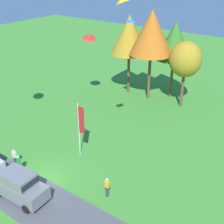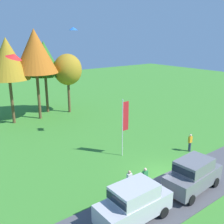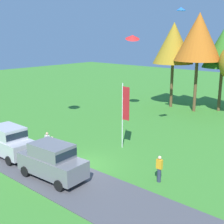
{
  "view_description": "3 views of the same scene",
  "coord_description": "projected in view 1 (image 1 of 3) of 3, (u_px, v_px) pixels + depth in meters",
  "views": [
    {
      "loc": [
        16.76,
        -13.38,
        16.65
      ],
      "look_at": [
        2.37,
        6.17,
        4.58
      ],
      "focal_mm": 50.0,
      "sensor_mm": 36.0,
      "label": 1
    },
    {
      "loc": [
        -14.2,
        -11.96,
        10.48
      ],
      "look_at": [
        -0.02,
        6.52,
        3.64
      ],
      "focal_mm": 42.0,
      "sensor_mm": 36.0,
      "label": 2
    },
    {
      "loc": [
        14.9,
        -13.62,
        8.88
      ],
      "look_at": [
        -0.71,
        3.94,
        3.01
      ],
      "focal_mm": 50.0,
      "sensor_mm": 36.0,
      "label": 3
    }
  ],
  "objects": [
    {
      "name": "car_suv_by_flagpole",
      "position": [
        19.0,
        185.0,
        23.48
      ],
      "size": [
        4.72,
        2.3,
        2.28
      ],
      "color": "slate",
      "rests_on": "ground"
    },
    {
      "name": "kite_delta_near_flag",
      "position": [
        89.0,
        37.0,
        35.19
      ],
      "size": [
        2.2,
        2.2,
        0.9
      ],
      "primitive_type": "cone",
      "rotation": [
        -0.34,
        0.0,
        3.91
      ],
      "color": "red"
    },
    {
      "name": "pavement_strip",
      "position": [
        25.0,
        194.0,
        24.42
      ],
      "size": [
        36.0,
        4.4,
        0.06
      ],
      "primitive_type": "cube",
      "color": "#4C4C51",
      "rests_on": "ground"
    },
    {
      "name": "flag_banner",
      "position": [
        81.0,
        123.0,
        27.88
      ],
      "size": [
        0.71,
        0.08,
        5.25
      ],
      "color": "silver",
      "rests_on": "ground"
    },
    {
      "name": "ground_plane",
      "position": [
        45.0,
        180.0,
        25.95
      ],
      "size": [
        120.0,
        120.0,
        0.0
      ],
      "primitive_type": "plane",
      "color": "#3D842D"
    },
    {
      "name": "tree_far_right",
      "position": [
        129.0,
        35.0,
        39.57
      ],
      "size": [
        4.88,
        4.88,
        10.3
      ],
      "color": "brown",
      "rests_on": "ground"
    },
    {
      "name": "person_on_lawn",
      "position": [
        15.0,
        157.0,
        27.4
      ],
      "size": [
        0.36,
        0.24,
        1.71
      ],
      "color": "#2D334C",
      "rests_on": "ground"
    },
    {
      "name": "person_watching_sky",
      "position": [
        107.0,
        187.0,
        23.85
      ],
      "size": [
        0.36,
        0.24,
        1.71
      ],
      "color": "#2D334C",
      "rests_on": "ground"
    },
    {
      "name": "person_beside_suv",
      "position": [
        19.0,
        164.0,
        26.53
      ],
      "size": [
        0.36,
        0.24,
        1.71
      ],
      "color": "#2D334C",
      "rests_on": "ground"
    },
    {
      "name": "tree_far_left",
      "position": [
        175.0,
        41.0,
        38.33
      ],
      "size": [
        4.63,
        4.63,
        9.78
      ],
      "color": "brown",
      "rests_on": "ground"
    },
    {
      "name": "kite_delta_high_left",
      "position": [
        131.0,
        20.0,
        30.37
      ],
      "size": [
        1.03,
        1.04,
        0.32
      ],
      "primitive_type": "cone",
      "rotation": [
        -0.0,
        0.0,
        0.12
      ],
      "color": "blue"
    },
    {
      "name": "tree_center_back",
      "position": [
        185.0,
        60.0,
        36.3
      ],
      "size": [
        3.84,
        3.84,
        8.11
      ],
      "color": "brown",
      "rests_on": "ground"
    },
    {
      "name": "kite_diamond_over_trees",
      "position": [
        121.0,
        0.0,
        21.35
      ],
      "size": [
        1.12,
        1.14,
        0.64
      ],
      "primitive_type": "pyramid",
      "rotation": [
        0.38,
        0.0,
        4.94
      ],
      "color": "yellow"
    },
    {
      "name": "tree_right_of_center",
      "position": [
        152.0,
        32.0,
        37.3
      ],
      "size": [
        5.35,
        5.35,
        11.28
      ],
      "color": "brown",
      "rests_on": "ground"
    }
  ]
}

